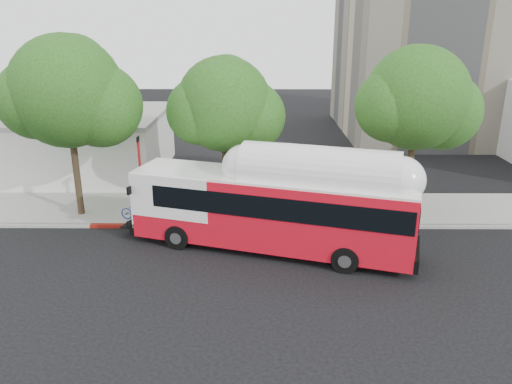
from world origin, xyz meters
TOP-DOWN VIEW (x-y plane):
  - ground at (0.00, 0.00)m, footprint 120.00×120.00m
  - sidewalk at (0.00, 6.50)m, footprint 60.00×5.00m
  - curb_strip at (0.00, 3.90)m, footprint 60.00×0.30m
  - red_curb_segment at (-3.00, 3.90)m, footprint 10.00×0.32m
  - street_tree_left at (-8.53, 5.56)m, footprint 6.67×5.80m
  - street_tree_mid at (-0.59, 6.06)m, footprint 5.75×5.00m
  - street_tree_right at (9.44, 5.86)m, footprint 6.21×5.40m
  - low_commercial_bldg at (-14.00, 14.00)m, footprint 16.20×10.20m
  - transit_bus at (1.50, 1.31)m, footprint 14.07×6.49m
  - signal_pole at (-5.32, 4.57)m, footprint 0.13×0.44m

SIDE VIEW (x-z plane):
  - ground at x=0.00m, z-range 0.00..0.00m
  - sidewalk at x=0.00m, z-range 0.00..0.15m
  - curb_strip at x=0.00m, z-range 0.00..0.15m
  - red_curb_segment at x=-3.00m, z-range 0.00..0.16m
  - transit_bus at x=1.50m, z-range -0.13..4.00m
  - low_commercial_bldg at x=-14.00m, z-range 0.03..4.28m
  - signal_pole at x=-5.32m, z-range 0.06..4.76m
  - street_tree_mid at x=-0.59m, z-range 1.60..10.22m
  - street_tree_right at x=9.44m, z-range 1.67..10.85m
  - street_tree_left at x=-8.53m, z-range 1.73..11.47m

